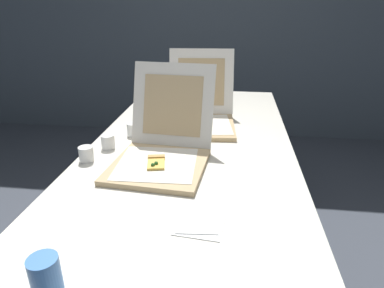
# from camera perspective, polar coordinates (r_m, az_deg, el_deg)

# --- Properties ---
(wall_back) EXTENTS (10.00, 0.10, 2.60)m
(wall_back) POSITION_cam_1_polar(r_m,az_deg,el_deg) (3.62, 4.47, 21.81)
(wall_back) COLOR #4C5660
(wall_back) RESTS_ON ground
(table) EXTENTS (0.96, 2.07, 0.75)m
(table) POSITION_cam_1_polar(r_m,az_deg,el_deg) (1.64, -0.03, -1.29)
(table) COLOR silver
(table) RESTS_ON ground
(pizza_box_front) EXTENTS (0.42, 0.52, 0.38)m
(pizza_box_front) POSITION_cam_1_polar(r_m,az_deg,el_deg) (1.41, -5.20, -1.19)
(pizza_box_front) COLOR tan
(pizza_box_front) RESTS_ON table
(pizza_box_middle) EXTENTS (0.41, 0.52, 0.38)m
(pizza_box_middle) POSITION_cam_1_polar(r_m,az_deg,el_deg) (1.84, 1.30, 4.91)
(pizza_box_middle) COLOR tan
(pizza_box_middle) RESTS_ON table
(cup_white_near_center) EXTENTS (0.06, 0.06, 0.07)m
(cup_white_near_center) POSITION_cam_1_polar(r_m,az_deg,el_deg) (1.60, -14.16, 0.39)
(cup_white_near_center) COLOR white
(cup_white_near_center) RESTS_ON table
(cup_white_mid) EXTENTS (0.06, 0.06, 0.07)m
(cup_white_mid) POSITION_cam_1_polar(r_m,az_deg,el_deg) (1.73, -10.03, 2.47)
(cup_white_mid) COLOR white
(cup_white_mid) RESTS_ON table
(cup_white_near_left) EXTENTS (0.06, 0.06, 0.07)m
(cup_white_near_left) POSITION_cam_1_polar(r_m,az_deg,el_deg) (1.50, -17.63, -1.64)
(cup_white_near_left) COLOR white
(cup_white_near_left) RESTS_ON table
(cup_printed_front) EXTENTS (0.07, 0.07, 0.10)m
(cup_printed_front) POSITION_cam_1_polar(r_m,az_deg,el_deg) (0.90, -23.77, -19.83)
(cup_printed_front) COLOR #477FCC
(cup_printed_front) RESTS_ON table
(napkin_pile) EXTENTS (0.16, 0.16, 0.01)m
(napkin_pile) POSITION_cam_1_polar(r_m,az_deg,el_deg) (1.06, 1.17, -13.22)
(napkin_pile) COLOR white
(napkin_pile) RESTS_ON table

